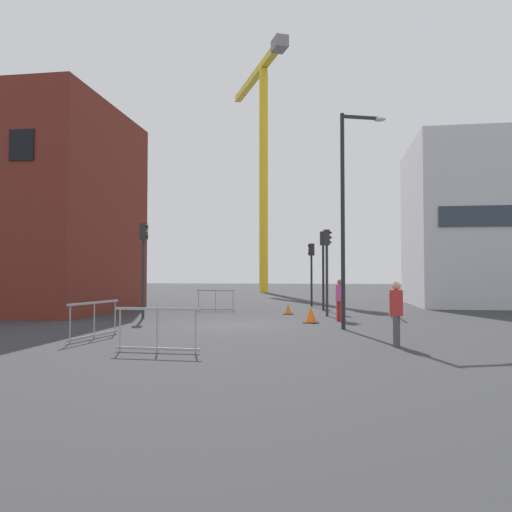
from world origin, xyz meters
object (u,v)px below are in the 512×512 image
object	(u,v)px
construction_crane	(263,140)
traffic_light_verge	(311,264)
traffic_cone_by_barrier	(311,315)
traffic_light_near	(327,258)
pedestrian_walking	(396,309)
traffic_light_far	(323,258)
traffic_cone_striped	(288,310)
streetlamp_tall	(348,202)
traffic_light_corner	(144,254)
pedestrian_waiting	(340,297)

from	to	relation	value
construction_crane	traffic_light_verge	distance (m)	26.04
construction_crane	traffic_cone_by_barrier	world-z (taller)	construction_crane
traffic_light_near	pedestrian_walking	distance (m)	9.58
traffic_light_far	traffic_cone_striped	xyz separation A→B (m)	(-1.60, -2.49, -2.52)
traffic_light_far	traffic_light_verge	world-z (taller)	traffic_light_far
traffic_light_far	streetlamp_tall	bearing A→B (deg)	-83.62
construction_crane	traffic_cone_striped	size ratio (longest dim) A/B	51.37
traffic_light_corner	pedestrian_waiting	world-z (taller)	traffic_light_corner
construction_crane	traffic_light_verge	bearing A→B (deg)	-75.18
streetlamp_tall	traffic_light_far	world-z (taller)	streetlamp_tall
streetlamp_tall	pedestrian_walking	bearing A→B (deg)	-74.97
pedestrian_waiting	traffic_cone_by_barrier	xyz separation A→B (m)	(-1.13, -0.74, -0.69)
pedestrian_waiting	traffic_cone_by_barrier	size ratio (longest dim) A/B	2.72
construction_crane	traffic_light_near	size ratio (longest dim) A/B	6.21
traffic_cone_by_barrier	streetlamp_tall	bearing A→B (deg)	-56.76
traffic_light_corner	traffic_cone_striped	world-z (taller)	traffic_light_corner
construction_crane	pedestrian_walking	xyz separation A→B (m)	(8.49, -37.60, -14.78)
construction_crane	traffic_light_near	distance (m)	31.95
pedestrian_walking	pedestrian_waiting	world-z (taller)	same
construction_crane	traffic_cone_striped	xyz separation A→B (m)	(4.85, -27.54, -15.55)
traffic_light_verge	traffic_light_far	bearing A→B (deg)	-77.98
traffic_light_verge	traffic_light_corner	size ratio (longest dim) A/B	0.90
pedestrian_walking	traffic_cone_striped	distance (m)	10.72
traffic_light_corner	pedestrian_waiting	xyz separation A→B (m)	(8.29, -0.22, -1.74)
traffic_light_verge	pedestrian_walking	xyz separation A→B (m)	(2.75, -15.94, -1.50)
construction_crane	pedestrian_waiting	world-z (taller)	construction_crane
traffic_light_verge	traffic_cone_by_barrier	distance (m)	10.11
streetlamp_tall	traffic_cone_by_barrier	world-z (taller)	streetlamp_tall
construction_crane	traffic_light_near	xyz separation A→B (m)	(6.67, -28.34, -13.15)
traffic_light_near	traffic_light_corner	size ratio (longest dim) A/B	0.96
traffic_light_near	traffic_light_corner	bearing A→B (deg)	-164.06
traffic_light_near	traffic_cone_by_barrier	world-z (taller)	traffic_light_near
pedestrian_waiting	traffic_cone_by_barrier	distance (m)	1.51
traffic_light_far	traffic_light_verge	size ratio (longest dim) A/B	1.11
traffic_light_corner	traffic_cone_striped	bearing A→B (deg)	26.91
traffic_light_verge	pedestrian_waiting	size ratio (longest dim) A/B	2.18
streetlamp_tall	traffic_light_corner	xyz separation A→B (m)	(-8.51, 3.03, -1.63)
traffic_cone_by_barrier	construction_crane	bearing A→B (deg)	100.87
construction_crane	traffic_cone_striped	world-z (taller)	construction_crane
streetlamp_tall	pedestrian_walking	xyz separation A→B (m)	(1.08, -4.01, -3.38)
construction_crane	streetlamp_tall	distance (m)	36.24
traffic_light_verge	traffic_light_near	xyz separation A→B (m)	(0.93, -6.69, 0.13)
construction_crane	traffic_light_far	bearing A→B (deg)	-75.55
streetlamp_tall	traffic_light_near	size ratio (longest dim) A/B	1.92
traffic_light_corner	pedestrian_waiting	distance (m)	8.47
traffic_light_near	traffic_cone_striped	world-z (taller)	traffic_light_near
streetlamp_tall	traffic_light_corner	size ratio (longest dim) A/B	1.84
construction_crane	streetlamp_tall	size ratio (longest dim) A/B	3.23
streetlamp_tall	traffic_light_near	distance (m)	5.58
pedestrian_walking	traffic_cone_striped	bearing A→B (deg)	109.87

